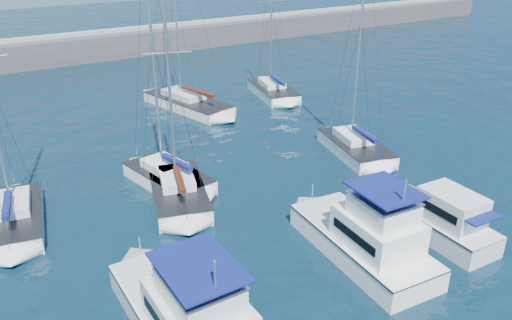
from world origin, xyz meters
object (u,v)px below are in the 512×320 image
sailboat_mid_e (355,147)px  sailboat_mid_b (178,192)px  motor_yacht_stbd_outer (440,220)px  sailboat_mid_a (13,218)px  sailboat_mid_c (168,177)px  sailboat_back_b (187,103)px  motor_yacht_stbd_inner (367,239)px  sailboat_back_c (273,91)px

sailboat_mid_e → sailboat_mid_b: bearing=-167.7°
motor_yacht_stbd_outer → sailboat_mid_e: sailboat_mid_e is taller
sailboat_mid_a → sailboat_mid_e: sailboat_mid_e is taller
sailboat_mid_a → sailboat_mid_c: bearing=11.6°
sailboat_mid_a → sailboat_mid_c: (9.27, 0.06, 0.02)m
sailboat_mid_b → sailboat_mid_e: size_ratio=0.91×
sailboat_mid_b → sailboat_back_b: 17.66m
sailboat_mid_b → sailboat_mid_c: sailboat_mid_c is taller
motor_yacht_stbd_inner → motor_yacht_stbd_outer: motor_yacht_stbd_inner is taller
sailboat_back_b → sailboat_back_c: size_ratio=1.26×
sailboat_mid_b → sailboat_mid_e: sailboat_mid_e is taller
sailboat_back_b → sailboat_back_c: (8.90, -1.13, -0.01)m
motor_yacht_stbd_inner → sailboat_back_c: (12.09, 25.18, -0.61)m
sailboat_mid_b → sailboat_mid_e: bearing=14.9°
sailboat_back_c → sailboat_back_b: bearing=-172.9°
motor_yacht_stbd_inner → sailboat_back_b: 26.51m
sailboat_mid_e → sailboat_back_c: size_ratio=1.06×
motor_yacht_stbd_outer → sailboat_back_c: sailboat_back_c is taller
sailboat_mid_c → sailboat_mid_a: bearing=170.7°
sailboat_mid_e → sailboat_back_c: (3.30, 15.21, -0.02)m
sailboat_mid_e → sailboat_mid_a: bearing=-171.8°
sailboat_back_b → sailboat_back_c: sailboat_back_b is taller
motor_yacht_stbd_outer → sailboat_mid_e: (4.01, 10.60, -0.40)m
sailboat_mid_c → sailboat_mid_e: bearing=-21.9°
sailboat_mid_a → motor_yacht_stbd_outer: bearing=-24.4°
motor_yacht_stbd_inner → sailboat_mid_b: size_ratio=0.61×
motor_yacht_stbd_outer → sailboat_mid_b: (-9.89, 11.36, -0.42)m
motor_yacht_stbd_outer → sailboat_back_b: (-1.58, 26.94, -0.40)m
sailboat_mid_a → sailboat_back_b: 21.87m
motor_yacht_stbd_outer → sailboat_back_c: bearing=78.5°
motor_yacht_stbd_inner → sailboat_back_b: size_ratio=0.47×
sailboat_mid_b → sailboat_back_b: size_ratio=0.77×
sailboat_back_c → sailboat_mid_c: bearing=-129.6°
motor_yacht_stbd_inner → sailboat_mid_a: bearing=143.8°
sailboat_mid_a → sailboat_mid_e: bearing=4.0°
motor_yacht_stbd_inner → sailboat_mid_e: (8.78, 9.97, -0.59)m
motor_yacht_stbd_inner → sailboat_mid_c: sailboat_mid_c is taller
sailboat_mid_a → sailboat_mid_b: (8.94, -2.12, -0.02)m
motor_yacht_stbd_outer → sailboat_mid_e: 11.34m
sailboat_back_b → sailboat_mid_b: bearing=-130.1°
sailboat_mid_c → sailboat_mid_e: sailboat_mid_e is taller
motor_yacht_stbd_inner → sailboat_mid_a: 19.06m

